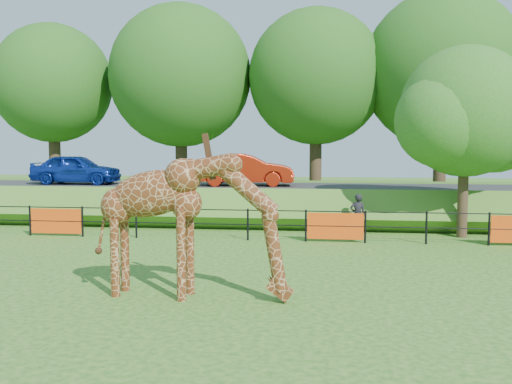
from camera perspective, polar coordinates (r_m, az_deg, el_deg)
ground at (r=12.13m, az=-6.22°, el=-11.23°), size 90.00×90.00×0.00m
giraffe at (r=12.41m, az=-6.49°, el=-3.37°), size 4.49×1.17×3.17m
perimeter_fence at (r=19.72m, az=-0.82°, el=-3.28°), size 28.07×0.10×1.10m
embankment at (r=27.10m, az=1.40°, el=-0.81°), size 40.00×9.00×1.30m
road at (r=25.55m, az=1.06°, el=0.44°), size 40.00×5.00×0.12m
car_blue at (r=28.19m, az=-17.54°, el=2.20°), size 4.15×1.68×1.41m
car_red at (r=25.85m, az=-1.06°, el=2.24°), size 4.51×1.90×1.45m
visitor at (r=20.94m, az=10.13°, el=-2.27°), size 0.60×0.43×1.54m
tree_east at (r=21.53m, az=20.43°, el=7.07°), size 5.40×4.71×6.76m
bg_tree_line at (r=33.55m, az=5.86°, el=11.47°), size 37.30×8.80×11.82m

